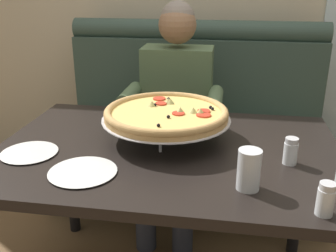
# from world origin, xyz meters

# --- Properties ---
(booth_bench) EXTENTS (1.68, 0.78, 1.13)m
(booth_bench) POSITION_xyz_m (0.00, 0.94, 0.40)
(booth_bench) COLOR #384C42
(booth_bench) RESTS_ON ground_plane
(dining_table) EXTENTS (1.37, 0.94, 0.75)m
(dining_table) POSITION_xyz_m (0.00, 0.00, 0.67)
(dining_table) COLOR black
(dining_table) RESTS_ON ground_plane
(diner_main) EXTENTS (0.54, 0.64, 1.27)m
(diner_main) POSITION_xyz_m (-0.07, 0.67, 0.71)
(diner_main) COLOR #2D3342
(diner_main) RESTS_ON ground_plane
(pizza) EXTENTS (0.54, 0.54, 0.14)m
(pizza) POSITION_xyz_m (-0.02, 0.10, 0.86)
(pizza) COLOR silver
(pizza) RESTS_ON dining_table
(shaker_oregano) EXTENTS (0.05, 0.05, 0.10)m
(shaker_oregano) POSITION_xyz_m (0.47, -0.07, 0.79)
(shaker_oregano) COLOR white
(shaker_oregano) RESTS_ON dining_table
(shaker_parmesan) EXTENTS (0.05, 0.05, 0.10)m
(shaker_parmesan) POSITION_xyz_m (0.52, -0.39, 0.79)
(shaker_parmesan) COLOR white
(shaker_parmesan) RESTS_ON dining_table
(plate_near_left) EXTENTS (0.24, 0.24, 0.02)m
(plate_near_left) POSITION_xyz_m (-0.26, -0.26, 0.76)
(plate_near_left) COLOR white
(plate_near_left) RESTS_ON dining_table
(plate_near_right) EXTENTS (0.22, 0.22, 0.02)m
(plate_near_right) POSITION_xyz_m (-0.52, -0.14, 0.76)
(plate_near_right) COLOR white
(plate_near_right) RESTS_ON dining_table
(drinking_glass) EXTENTS (0.08, 0.08, 0.14)m
(drinking_glass) POSITION_xyz_m (0.31, -0.28, 0.81)
(drinking_glass) COLOR silver
(drinking_glass) RESTS_ON dining_table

